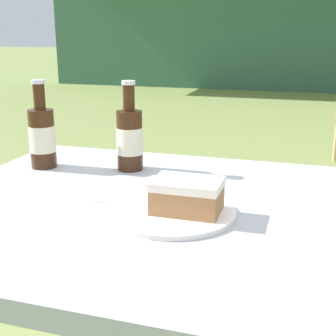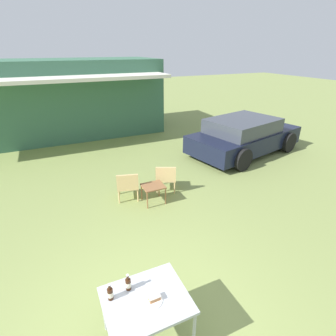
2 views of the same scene
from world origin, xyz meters
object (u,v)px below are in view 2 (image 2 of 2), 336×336
Objects in this scene: parked_car at (244,136)px; garden_side_table at (153,188)px; cake_on_plate at (153,299)px; cola_bottle_near at (128,284)px; wicker_chair_plain at (166,176)px; cola_bottle_far at (110,294)px; wicker_chair_cushioned at (128,184)px; patio_table at (146,303)px.

garden_side_table is (-4.10, -1.76, -0.22)m from parked_car.
cake_on_plate is 0.35m from cola_bottle_near.
wicker_chair_plain is 1.45× the size of garden_side_table.
wicker_chair_plain is 3.19× the size of cola_bottle_far.
wicker_chair_cushioned reaches higher than garden_side_table.
wicker_chair_plain is at bearing 56.37° from cola_bottle_far.
garden_side_table is (0.50, -0.40, -0.02)m from wicker_chair_cushioned.
cake_on_plate reaches higher than wicker_chair_cushioned.
parked_car is 4.47m from garden_side_table.
cola_bottle_near is at bearing 11.42° from cola_bottle_far.
parked_car reaches higher than garden_side_table.
patio_table is (-5.39, -4.80, 0.06)m from parked_car.
parked_car reaches higher than cola_bottle_far.
patio_table reaches higher than garden_side_table.
wicker_chair_plain is 3.19× the size of cola_bottle_near.
parked_car reaches higher than patio_table.
wicker_chair_cushioned is 1.01m from wicker_chair_plain.
parked_car is 7.22m from patio_table.
patio_table is at bearing -151.31° from parked_car.
wicker_chair_cushioned is 3.19× the size of cola_bottle_near.
cola_bottle_near reaches higher than cake_on_plate.
cola_bottle_near is (-0.93, -3.22, 0.42)m from wicker_chair_cushioned.
parked_car is at bearing -134.12° from wicker_chair_plain.
parked_car is at bearing 39.63° from cola_bottle_near.
cola_bottle_far is (-2.16, -3.25, 0.42)m from wicker_chair_plain.
wicker_chair_cushioned is at bearing 73.93° from cola_bottle_near.
cake_on_plate reaches higher than patio_table.
parked_car is 4.53× the size of patio_table.
patio_table is 0.12m from cake_on_plate.
wicker_chair_plain is 3.92m from cola_bottle_far.
garden_side_table is at bearing 67.01° from patio_table.
parked_car is 19.29× the size of cola_bottle_far.
garden_side_table is 3.19m from cola_bottle_near.
wicker_chair_plain is at bearing 63.61° from cake_on_plate.
patio_table is 4.26× the size of cola_bottle_far.
wicker_chair_cushioned is 3.58m from cake_on_plate.
wicker_chair_plain is at bearing -165.91° from wicker_chair_cushioned.
garden_side_table is 3.34m from cake_on_plate.
cake_on_plate is at bearing -150.67° from parked_car.
parked_car reaches higher than wicker_chair_plain.
cake_on_plate is 1.11× the size of cola_bottle_near.
parked_car is at bearing 38.78° from cola_bottle_far.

